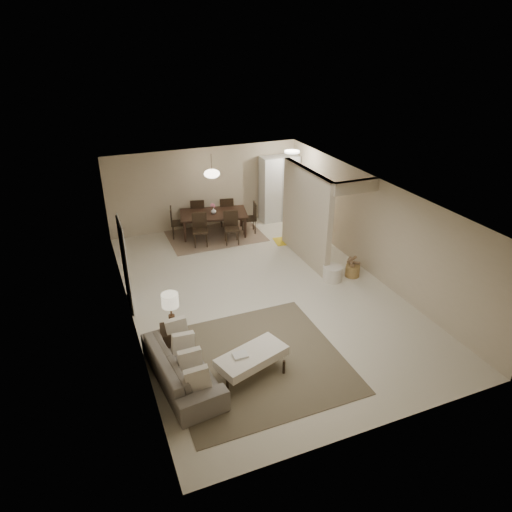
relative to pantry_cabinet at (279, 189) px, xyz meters
name	(u,v)px	position (x,y,z in m)	size (l,w,h in m)	color
floor	(261,293)	(-2.35, -4.15, -1.05)	(9.00, 9.00, 0.00)	beige
ceiling	(261,193)	(-2.35, -4.15, 1.45)	(9.00, 9.00, 0.00)	white
back_wall	(205,188)	(-2.35, 0.35, 0.20)	(6.00, 6.00, 0.00)	#BFAE91
left_wall	(126,269)	(-5.35, -4.15, 0.20)	(9.00, 9.00, 0.00)	#BFAE91
right_wall	(372,226)	(0.65, -4.15, 0.20)	(9.00, 9.00, 0.00)	#BFAE91
partition	(306,216)	(-0.55, -2.90, 0.20)	(0.15, 2.50, 2.50)	#BFAE91
doorway	(125,266)	(-5.32, -3.55, -0.03)	(0.04, 0.90, 2.04)	black
pantry_cabinet	(279,189)	(0.00, 0.00, 0.00)	(1.20, 0.55, 2.10)	silver
flush_light	(292,152)	(-0.05, -0.95, 1.41)	(0.44, 0.44, 0.05)	white
living_rug	(256,361)	(-3.39, -6.43, -1.04)	(3.20, 3.20, 0.01)	brown
sofa	(182,366)	(-4.80, -6.43, -0.73)	(0.86, 2.19, 0.64)	slate
ottoman_bench	(252,357)	(-3.59, -6.73, -0.68)	(1.42, 0.97, 0.47)	beige
side_table	(174,340)	(-4.75, -5.55, -0.78)	(0.49, 0.49, 0.53)	black
table_lamp	(170,303)	(-4.75, -5.55, 0.05)	(0.32, 0.32, 0.76)	#4E3321
round_pouf	(332,273)	(-0.45, -4.25, -0.86)	(0.48, 0.48, 0.38)	beige
wicker_basket	(352,271)	(0.13, -4.26, -0.90)	(0.36, 0.36, 0.31)	olive
dining_rug	(215,234)	(-2.35, -0.45, -1.04)	(2.80, 2.10, 0.01)	#876B53
dining_table	(214,224)	(-2.35, -0.45, -0.70)	(1.98, 1.11, 0.70)	black
dining_chairs	(214,220)	(-2.35, -0.45, -0.57)	(2.59, 2.09, 0.95)	black
vase	(213,211)	(-2.35, -0.45, -0.27)	(0.16, 0.16, 0.17)	white
yellow_mat	(291,240)	(-0.38, -1.71, -1.04)	(0.97, 0.59, 0.01)	yellow
pendant_light	(212,174)	(-2.35, -0.45, 0.87)	(0.46, 0.46, 0.71)	#4E3321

